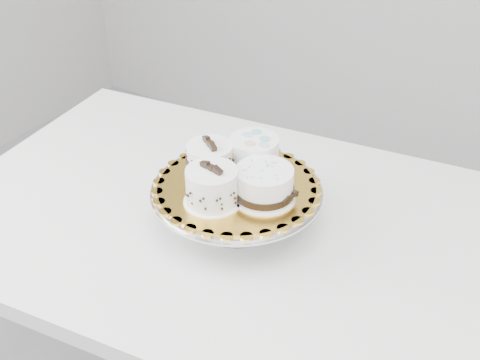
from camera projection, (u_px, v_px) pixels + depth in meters
The scene contains 7 objects.
table at pixel (225, 243), 1.30m from camera, with size 1.27×0.93×0.75m.
cake_stand at pixel (237, 199), 1.19m from camera, with size 0.34×0.34×0.09m.
cake_board at pixel (237, 186), 1.18m from camera, with size 0.31×0.31×0.00m, color gold.
cake_swirl at pixel (212, 187), 1.11m from camera, with size 0.11×0.11×0.09m.
cake_banded at pixel (210, 161), 1.19m from camera, with size 0.13×0.13×0.08m.
cake_dots at pixel (254, 154), 1.20m from camera, with size 0.12×0.12×0.07m.
cake_ribbon at pixel (265, 185), 1.13m from camera, with size 0.13×0.13×0.07m.
Camera 1 is at (0.59, -0.59, 1.51)m, focal length 45.00 mm.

